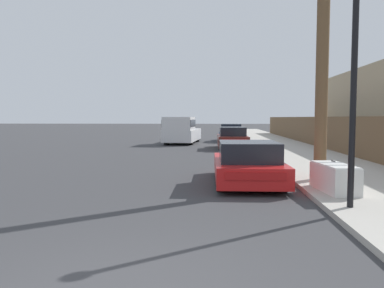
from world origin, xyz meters
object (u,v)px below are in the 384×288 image
street_lamp (354,78)px  car_parked_mid (232,138)px  car_parked_far (231,133)px  parked_sports_car_red (247,164)px  pickup_truck (181,131)px  discarded_fridge (334,178)px  utility_pole (324,8)px

street_lamp → car_parked_mid: bearing=96.2°
car_parked_far → street_lamp: 22.51m
parked_sports_car_red → pickup_truck: pickup_truck is taller
discarded_fridge → car_parked_mid: 13.66m
car_parked_mid → car_parked_far: size_ratio=0.85×
pickup_truck → street_lamp: (5.11, -19.35, 1.68)m
pickup_truck → utility_pole: size_ratio=0.61×
parked_sports_car_red → car_parked_mid: 11.96m
pickup_truck → utility_pole: utility_pole is taller
parked_sports_car_red → street_lamp: 4.20m
discarded_fridge → parked_sports_car_red: parked_sports_car_red is taller
discarded_fridge → parked_sports_car_red: (-1.93, 1.58, 0.11)m
car_parked_mid → pickup_truck: bearing=128.7°
utility_pole → car_parked_far: bearing=95.2°
car_parked_far → street_lamp: bearing=-83.4°
parked_sports_car_red → car_parked_mid: (0.09, 11.96, 0.06)m
utility_pole → street_lamp: (-0.32, -3.35, -2.26)m
pickup_truck → car_parked_far: bearing=-136.4°
discarded_fridge → car_parked_mid: car_parked_mid is taller
pickup_truck → parked_sports_car_red: bearing=106.2°
pickup_truck → street_lamp: street_lamp is taller
car_parked_mid → car_parked_far: car_parked_far is taller
parked_sports_car_red → car_parked_far: (0.33, 19.17, 0.09)m
car_parked_mid → street_lamp: bearing=-84.7°
car_parked_mid → pickup_truck: 5.44m
discarded_fridge → street_lamp: size_ratio=0.39×
discarded_fridge → car_parked_far: size_ratio=0.35×
car_parked_mid → pickup_truck: pickup_truck is taller
parked_sports_car_red → pickup_truck: size_ratio=0.71×
car_parked_mid → utility_pole: 12.72m
discarded_fridge → utility_pole: utility_pole is taller
parked_sports_car_red → pickup_truck: (-3.37, 16.14, 0.39)m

